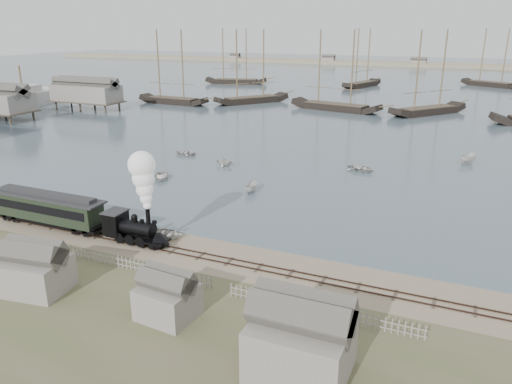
% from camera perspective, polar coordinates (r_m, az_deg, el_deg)
% --- Properties ---
extents(ground, '(600.00, 600.00, 0.00)m').
position_cam_1_polar(ground, '(48.89, -4.19, -6.59)').
color(ground, gray).
rests_on(ground, ground).
extents(harbor_water, '(600.00, 336.00, 0.06)m').
position_cam_1_polar(harbor_water, '(211.09, 18.27, 11.95)').
color(harbor_water, '#445461').
rests_on(harbor_water, ground).
extents(rail_track, '(120.00, 1.80, 0.16)m').
position_cam_1_polar(rail_track, '(47.29, -5.32, -7.47)').
color(rail_track, '#34241C').
rests_on(rail_track, ground).
extents(picket_fence_west, '(19.00, 0.10, 1.20)m').
position_cam_1_polar(picket_fence_west, '(46.99, -15.35, -8.34)').
color(picket_fence_west, slate).
rests_on(picket_fence_west, ground).
extents(picket_fence_east, '(15.00, 0.10, 1.20)m').
position_cam_1_polar(picket_fence_east, '(38.63, 7.50, -14.04)').
color(picket_fence_east, slate).
rests_on(picket_fence_east, ground).
extents(shed_left, '(5.00, 4.00, 4.10)m').
position_cam_1_polar(shed_left, '(45.43, -23.64, -10.28)').
color(shed_left, slate).
rests_on(shed_left, ground).
extents(shed_mid, '(4.00, 3.50, 3.60)m').
position_cam_1_polar(shed_mid, '(38.96, -9.95, -13.88)').
color(shed_mid, slate).
rests_on(shed_mid, ground).
extents(shed_right, '(6.00, 5.00, 5.10)m').
position_cam_1_polar(shed_right, '(33.42, 4.99, -19.80)').
color(shed_right, slate).
rests_on(shed_right, ground).
extents(western_wharf, '(36.00, 56.00, 8.00)m').
position_cam_1_polar(western_wharf, '(126.20, -27.25, 8.89)').
color(western_wharf, slate).
rests_on(western_wharf, harbor_water).
extents(far_spit, '(500.00, 20.00, 1.80)m').
position_cam_1_polar(far_spit, '(290.52, 20.04, 13.31)').
color(far_spit, tan).
rests_on(far_spit, ground).
extents(locomotive, '(7.32, 2.73, 9.12)m').
position_cam_1_polar(locomotive, '(49.47, -13.00, -1.45)').
color(locomotive, black).
rests_on(locomotive, ground).
extents(passenger_coach, '(13.87, 2.67, 3.37)m').
position_cam_1_polar(passenger_coach, '(57.94, -22.59, -1.66)').
color(passenger_coach, black).
rests_on(passenger_coach, ground).
extents(beached_dinghy, '(3.61, 4.59, 0.86)m').
position_cam_1_polar(beached_dinghy, '(52.13, -10.51, -4.70)').
color(beached_dinghy, silver).
rests_on(beached_dinghy, ground).
extents(rowboat_0, '(5.10, 4.64, 0.86)m').
position_cam_1_polar(rowboat_0, '(71.79, -10.79, 1.81)').
color(rowboat_0, silver).
rests_on(rowboat_0, harbor_water).
extents(rowboat_1, '(2.43, 2.81, 1.47)m').
position_cam_1_polar(rowboat_1, '(77.37, -3.66, 3.55)').
color(rowboat_1, silver).
rests_on(rowboat_1, harbor_water).
extents(rowboat_2, '(3.19, 1.37, 1.21)m').
position_cam_1_polar(rowboat_2, '(64.81, -0.58, 0.49)').
color(rowboat_2, silver).
rests_on(rowboat_2, harbor_water).
extents(rowboat_3, '(4.24, 4.98, 0.87)m').
position_cam_1_polar(rowboat_3, '(76.10, 11.93, 2.69)').
color(rowboat_3, silver).
rests_on(rowboat_3, harbor_water).
extents(rowboat_5, '(4.12, 3.11, 1.50)m').
position_cam_1_polar(rowboat_5, '(85.60, 23.03, 3.57)').
color(rowboat_5, silver).
rests_on(rowboat_5, harbor_water).
extents(rowboat_6, '(2.71, 3.75, 0.77)m').
position_cam_1_polar(rowboat_6, '(84.92, -8.13, 4.50)').
color(rowboat_6, silver).
rests_on(rowboat_6, harbor_water).
extents(schooner_0, '(21.05, 6.00, 20.00)m').
position_cam_1_polar(schooner_0, '(141.70, -9.63, 13.92)').
color(schooner_0, black).
rests_on(schooner_0, harbor_water).
extents(schooner_1, '(17.08, 20.65, 20.00)m').
position_cam_1_polar(schooner_1, '(141.46, -0.50, 14.16)').
color(schooner_1, black).
rests_on(schooner_1, harbor_water).
extents(schooner_2, '(24.52, 10.47, 20.00)m').
position_cam_1_polar(schooner_2, '(130.25, 9.26, 13.56)').
color(schooner_2, black).
rests_on(schooner_2, harbor_water).
extents(schooner_3, '(17.51, 20.80, 20.00)m').
position_cam_1_polar(schooner_3, '(129.67, 19.45, 12.76)').
color(schooner_3, black).
rests_on(schooner_3, harbor_water).
extents(schooner_6, '(23.22, 10.89, 20.00)m').
position_cam_1_polar(schooner_6, '(190.57, -2.33, 15.26)').
color(schooner_6, black).
rests_on(schooner_6, harbor_water).
extents(schooner_7, '(10.65, 20.97, 20.00)m').
position_cam_1_polar(schooner_7, '(183.79, 12.19, 14.76)').
color(schooner_7, black).
rests_on(schooner_7, harbor_water).
extents(schooner_8, '(20.93, 14.67, 20.00)m').
position_cam_1_polar(schooner_8, '(199.47, 25.63, 13.68)').
color(schooner_8, black).
rests_on(schooner_8, harbor_water).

